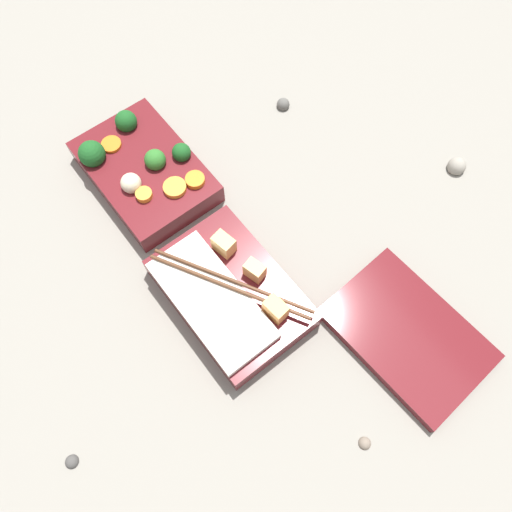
% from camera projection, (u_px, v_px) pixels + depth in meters
% --- Properties ---
extents(ground_plane, '(3.00, 3.00, 0.00)m').
position_uv_depth(ground_plane, '(194.00, 244.00, 0.72)').
color(ground_plane, gray).
extents(bento_tray_vegetable, '(0.21, 0.14, 0.07)m').
position_uv_depth(bento_tray_vegetable, '(143.00, 170.00, 0.74)').
color(bento_tray_vegetable, maroon).
rests_on(bento_tray_vegetable, ground_plane).
extents(bento_tray_rice, '(0.21, 0.14, 0.07)m').
position_uv_depth(bento_tray_rice, '(229.00, 293.00, 0.66)').
color(bento_tray_rice, maroon).
rests_on(bento_tray_rice, ground_plane).
extents(bento_lid, '(0.21, 0.15, 0.02)m').
position_uv_depth(bento_lid, '(407.00, 334.00, 0.66)').
color(bento_lid, maroon).
rests_on(bento_lid, ground_plane).
extents(pebble_0, '(0.02, 0.02, 0.02)m').
position_uv_depth(pebble_0, '(283.00, 104.00, 0.82)').
color(pebble_0, '#595651').
rests_on(pebble_0, ground_plane).
extents(pebble_1, '(0.03, 0.03, 0.03)m').
position_uv_depth(pebble_1, '(457.00, 166.00, 0.76)').
color(pebble_1, gray).
rests_on(pebble_1, ground_plane).
extents(pebble_2, '(0.02, 0.02, 0.02)m').
position_uv_depth(pebble_2, '(365.00, 443.00, 0.61)').
color(pebble_2, '#7A6B5B').
rests_on(pebble_2, ground_plane).
extents(pebble_3, '(0.02, 0.02, 0.02)m').
position_uv_depth(pebble_3, '(71.00, 462.00, 0.60)').
color(pebble_3, '#474442').
rests_on(pebble_3, ground_plane).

